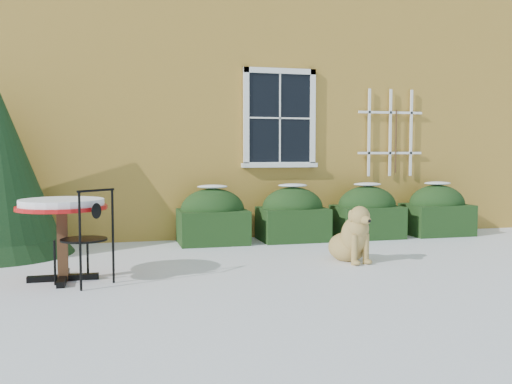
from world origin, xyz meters
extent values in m
plane|color=white|center=(0.00, 0.00, 0.00)|extent=(80.00, 80.00, 0.00)
cube|color=gold|center=(0.00, 7.00, 3.00)|extent=(12.00, 8.00, 6.00)
cube|color=black|center=(0.90, 2.96, 1.98)|extent=(1.05, 0.03, 1.45)
cube|color=white|center=(0.90, 2.95, 2.75)|extent=(1.23, 0.06, 0.09)
cube|color=white|center=(0.90, 2.95, 1.21)|extent=(1.23, 0.06, 0.09)
cube|color=white|center=(0.33, 2.95, 1.98)|extent=(0.09, 0.06, 1.63)
cube|color=white|center=(1.47, 2.95, 1.98)|extent=(0.09, 0.06, 1.63)
cube|color=white|center=(0.90, 2.94, 1.98)|extent=(0.02, 0.02, 1.45)
cube|color=white|center=(0.90, 2.94, 1.98)|extent=(1.05, 0.02, 0.02)
cube|color=white|center=(0.90, 2.95, 1.20)|extent=(1.29, 0.14, 0.07)
cube|color=white|center=(2.50, 2.94, 1.75)|extent=(0.04, 0.03, 1.50)
cube|color=white|center=(2.90, 2.94, 1.75)|extent=(0.04, 0.03, 1.50)
cube|color=white|center=(3.30, 2.94, 1.75)|extent=(0.04, 0.03, 1.50)
cube|color=white|center=(2.90, 2.94, 1.40)|extent=(1.20, 0.03, 0.04)
cube|color=white|center=(2.90, 2.94, 2.10)|extent=(1.20, 0.03, 0.04)
cylinder|color=#472D19|center=(3.00, 2.92, 1.60)|extent=(0.02, 0.02, 1.10)
cube|color=black|center=(-0.30, 2.55, 0.26)|extent=(1.05, 0.80, 0.52)
ellipsoid|color=black|center=(-0.30, 2.55, 0.52)|extent=(1.00, 0.72, 0.67)
ellipsoid|color=white|center=(-0.30, 2.55, 0.88)|extent=(0.47, 0.32, 0.06)
cube|color=black|center=(1.00, 2.55, 0.26)|extent=(1.05, 0.80, 0.52)
ellipsoid|color=black|center=(1.00, 2.55, 0.52)|extent=(1.00, 0.72, 0.67)
ellipsoid|color=white|center=(1.00, 2.55, 0.88)|extent=(0.47, 0.32, 0.06)
cube|color=black|center=(2.30, 2.55, 0.26)|extent=(1.05, 0.80, 0.52)
ellipsoid|color=black|center=(2.30, 2.55, 0.52)|extent=(1.00, 0.72, 0.67)
ellipsoid|color=white|center=(2.30, 2.55, 0.88)|extent=(0.47, 0.32, 0.06)
cube|color=black|center=(3.60, 2.55, 0.26)|extent=(1.05, 0.80, 0.52)
ellipsoid|color=black|center=(3.60, 2.55, 0.52)|extent=(1.00, 0.72, 0.67)
ellipsoid|color=white|center=(3.60, 2.55, 0.88)|extent=(0.47, 0.32, 0.06)
cube|color=black|center=(-2.34, 0.41, 0.03)|extent=(0.76, 0.09, 0.06)
cube|color=black|center=(-2.34, 0.41, 0.03)|extent=(0.09, 0.76, 0.06)
cube|color=#50311B|center=(-2.34, 0.41, 0.41)|extent=(0.11, 0.11, 0.81)
cylinder|color=#B40F10|center=(-2.34, 0.41, 0.81)|extent=(0.97, 0.97, 0.04)
cylinder|color=white|center=(-2.34, 0.41, 0.86)|extent=(0.90, 0.90, 0.08)
cylinder|color=black|center=(-2.08, 0.49, 0.24)|extent=(0.03, 0.03, 0.48)
cylinder|color=black|center=(-2.41, 0.21, 0.24)|extent=(0.03, 0.03, 0.48)
cylinder|color=black|center=(-1.80, 0.16, 0.24)|extent=(0.03, 0.03, 0.48)
cylinder|color=black|center=(-2.13, -0.12, 0.24)|extent=(0.03, 0.03, 0.48)
cylinder|color=black|center=(-2.11, 0.18, 0.48)|extent=(0.49, 0.49, 0.02)
cylinder|color=black|center=(-1.80, 0.16, 0.75)|extent=(0.03, 0.03, 0.53)
cylinder|color=black|center=(-2.13, -0.12, 0.75)|extent=(0.03, 0.03, 0.53)
cylinder|color=black|center=(-1.97, 0.02, 1.02)|extent=(0.37, 0.33, 0.03)
ellipsoid|color=black|center=(-1.97, 0.02, 0.80)|extent=(0.12, 0.11, 0.17)
ellipsoid|color=tan|center=(1.16, 0.74, 0.17)|extent=(0.56, 0.60, 0.39)
ellipsoid|color=tan|center=(1.20, 0.57, 0.35)|extent=(0.42, 0.39, 0.48)
sphere|color=tan|center=(1.20, 0.52, 0.45)|extent=(0.30, 0.30, 0.30)
cylinder|color=tan|center=(1.13, 0.44, 0.19)|extent=(0.08, 0.08, 0.38)
cylinder|color=tan|center=(1.30, 0.47, 0.19)|extent=(0.08, 0.08, 0.38)
ellipsoid|color=tan|center=(1.14, 0.39, 0.03)|extent=(0.10, 0.14, 0.06)
ellipsoid|color=tan|center=(1.31, 0.42, 0.03)|extent=(0.10, 0.14, 0.06)
cylinder|color=tan|center=(1.21, 0.51, 0.51)|extent=(0.21, 0.25, 0.21)
sphere|color=tan|center=(1.21, 0.47, 0.61)|extent=(0.25, 0.25, 0.25)
ellipsoid|color=tan|center=(1.23, 0.36, 0.58)|extent=(0.15, 0.21, 0.11)
sphere|color=black|center=(1.25, 0.27, 0.57)|extent=(0.04, 0.04, 0.04)
ellipsoid|color=tan|center=(1.10, 0.48, 0.61)|extent=(0.08, 0.09, 0.16)
ellipsoid|color=tan|center=(1.32, 0.52, 0.61)|extent=(0.08, 0.09, 0.16)
cylinder|color=tan|center=(1.29, 0.96, 0.05)|extent=(0.25, 0.28, 0.07)
camera|label=1|loc=(-1.81, -6.12, 1.41)|focal=40.00mm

